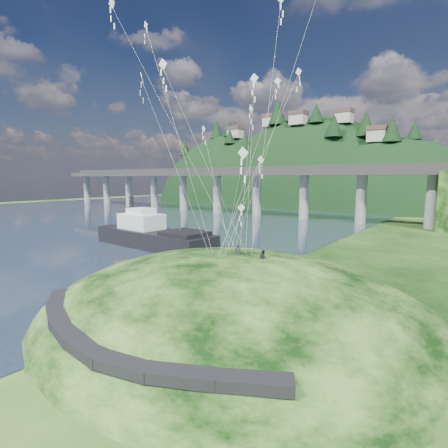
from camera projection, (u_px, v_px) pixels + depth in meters
The scene contains 10 objects.
ground at pixel (152, 300), 33.13m from camera, with size 320.00×320.00×0.00m, color black.
water at pixel (64, 218), 99.98m from camera, with size 240.00×240.00×0.00m, color #2F3F57.
grass_hill at pixel (233, 330), 30.11m from camera, with size 36.00×32.00×13.00m.
footpath at pixel (110, 338), 20.69m from camera, with size 22.29×5.84×0.83m.
bridge at pixel (273, 184), 103.03m from camera, with size 160.00×11.00×15.00m.
far_ridge at pixel (296, 220), 156.68m from camera, with size 153.00×70.00×94.50m.
work_barge at pixel (152, 235), 58.53m from camera, with size 24.06×7.74×8.31m.
wooden_dock at pixel (136, 273), 41.05m from camera, with size 12.98×6.83×0.94m.
kite_flyers at pixel (252, 247), 29.49m from camera, with size 3.44×0.86×1.79m.
kite_swarm at pixel (226, 93), 30.69m from camera, with size 19.63×15.06×20.47m.
Camera 1 is at (24.71, -21.27, 11.54)m, focal length 28.00 mm.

